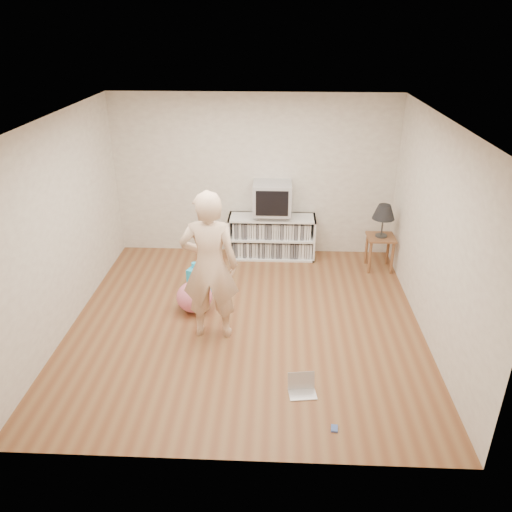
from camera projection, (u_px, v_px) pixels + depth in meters
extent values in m
plane|color=brown|center=(246.00, 322.00, 6.52)|extent=(4.50, 4.50, 0.00)
cube|color=beige|center=(254.00, 176.00, 7.98)|extent=(4.50, 0.02, 2.60)
cube|color=beige|center=(226.00, 341.00, 3.93)|extent=(4.50, 0.02, 2.60)
cube|color=beige|center=(60.00, 227.00, 6.05)|extent=(0.02, 4.50, 2.60)
cube|color=beige|center=(436.00, 234.00, 5.86)|extent=(0.02, 4.50, 2.60)
cube|color=white|center=(244.00, 120.00, 5.39)|extent=(4.50, 4.50, 0.01)
cube|color=white|center=(272.00, 232.00, 8.36)|extent=(1.40, 0.03, 0.70)
cube|color=white|center=(230.00, 236.00, 8.20)|extent=(0.03, 0.45, 0.70)
cube|color=white|center=(314.00, 237.00, 8.14)|extent=(0.03, 0.45, 0.70)
cube|color=white|center=(271.00, 255.00, 8.32)|extent=(1.40, 0.45, 0.03)
cube|color=white|center=(272.00, 237.00, 8.17)|extent=(1.34, 0.45, 0.03)
cube|color=white|center=(272.00, 218.00, 8.03)|extent=(1.40, 0.45, 0.03)
cube|color=silver|center=(272.00, 237.00, 8.17)|extent=(1.26, 0.36, 0.64)
cube|color=gray|center=(272.00, 215.00, 8.01)|extent=(0.45, 0.35, 0.07)
cube|color=#A7A7AC|center=(272.00, 198.00, 7.88)|extent=(0.60, 0.52, 0.50)
cube|color=black|center=(272.00, 204.00, 7.64)|extent=(0.50, 0.01, 0.40)
cylinder|color=brown|center=(370.00, 258.00, 7.66)|extent=(0.04, 0.04, 0.52)
cylinder|color=brown|center=(392.00, 258.00, 7.65)|extent=(0.04, 0.04, 0.52)
cylinder|color=brown|center=(366.00, 249.00, 7.97)|extent=(0.04, 0.04, 0.52)
cylinder|color=brown|center=(388.00, 249.00, 7.96)|extent=(0.04, 0.04, 0.52)
cube|color=brown|center=(381.00, 237.00, 7.69)|extent=(0.42, 0.42, 0.03)
cylinder|color=#333333|center=(381.00, 236.00, 7.68)|extent=(0.18, 0.18, 0.02)
cylinder|color=#333333|center=(382.00, 225.00, 7.60)|extent=(0.02, 0.02, 0.32)
imported|color=beige|center=(210.00, 266.00, 5.90)|extent=(0.69, 0.46, 1.89)
cube|color=silver|center=(302.00, 394.00, 5.28)|extent=(0.31, 0.24, 0.01)
cube|color=silver|center=(301.00, 380.00, 5.32)|extent=(0.29, 0.10, 0.19)
cube|color=black|center=(301.00, 380.00, 5.32)|extent=(0.26, 0.08, 0.15)
cube|color=#415EAE|center=(334.00, 428.00, 4.83)|extent=(0.07, 0.10, 0.02)
cube|color=#1CB8FD|center=(202.00, 279.00, 7.25)|extent=(0.42, 0.38, 0.33)
cylinder|color=#1CB8FD|center=(194.00, 265.00, 7.20)|extent=(0.08, 0.08, 0.07)
cylinder|color=#1CB8FD|center=(208.00, 268.00, 7.12)|extent=(0.08, 0.08, 0.07)
sphere|color=black|center=(193.00, 280.00, 7.14)|extent=(0.06, 0.06, 0.06)
sphere|color=black|center=(201.00, 282.00, 7.09)|extent=(0.06, 0.06, 0.06)
ellipsoid|color=#DB6A86|center=(194.00, 297.00, 6.71)|extent=(0.63, 0.63, 0.41)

